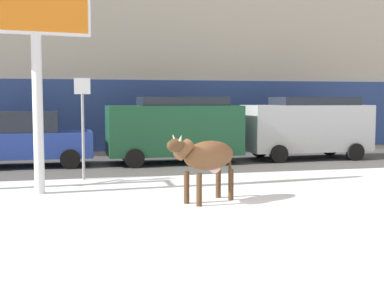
% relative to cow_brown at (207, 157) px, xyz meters
% --- Properties ---
extents(ground_plane, '(120.00, 120.00, 0.00)m').
position_rel_cow_brown_xyz_m(ground_plane, '(0.27, -1.47, -0.99)').
color(ground_plane, white).
extents(road_strip, '(60.00, 5.60, 0.01)m').
position_rel_cow_brown_xyz_m(road_strip, '(0.27, 6.88, -0.99)').
color(road_strip, '#514F4C').
rests_on(road_strip, ground).
extents(building_facade, '(44.00, 6.10, 13.00)m').
position_rel_cow_brown_xyz_m(building_facade, '(0.27, 12.80, 5.49)').
color(building_facade, '#A39989').
rests_on(building_facade, ground).
extents(cow_brown, '(1.85, 1.29, 1.54)m').
position_rel_cow_brown_xyz_m(cow_brown, '(0.00, 0.00, 0.00)').
color(cow_brown, brown).
rests_on(cow_brown, ground).
extents(billboard, '(2.52, 0.55, 5.56)m').
position_rel_cow_brown_xyz_m(billboard, '(-3.59, 1.95, 3.32)').
color(billboard, silver).
rests_on(billboard, ground).
extents(car_blue_sedan, '(4.21, 2.00, 1.84)m').
position_rel_cow_brown_xyz_m(car_blue_sedan, '(-4.19, 7.14, -0.09)').
color(car_blue_sedan, '#233D9E').
rests_on(car_blue_sedan, ground).
extents(car_darkgreen_van, '(4.61, 2.14, 2.32)m').
position_rel_cow_brown_xyz_m(car_darkgreen_van, '(0.73, 6.90, 0.25)').
color(car_darkgreen_van, '#194C2D').
rests_on(car_darkgreen_van, ground).
extents(car_silver_van, '(4.61, 2.14, 2.32)m').
position_rel_cow_brown_xyz_m(car_silver_van, '(5.85, 7.05, 0.25)').
color(car_silver_van, '#B7BABF').
rests_on(car_silver_van, ground).
extents(pedestrian_near_billboard, '(0.36, 0.24, 1.73)m').
position_rel_cow_brown_xyz_m(pedestrian_near_billboard, '(10.05, 10.18, -0.11)').
color(pedestrian_near_billboard, '#282833').
rests_on(pedestrian_near_billboard, ground).
extents(pedestrian_by_cars, '(0.36, 0.24, 1.73)m').
position_rel_cow_brown_xyz_m(pedestrian_by_cars, '(4.51, 10.18, -0.11)').
color(pedestrian_by_cars, '#282833').
rests_on(pedestrian_by_cars, ground).
extents(street_sign, '(0.44, 0.08, 2.82)m').
position_rel_cow_brown_xyz_m(street_sign, '(-2.49, 3.91, 0.68)').
color(street_sign, gray).
rests_on(street_sign, ground).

